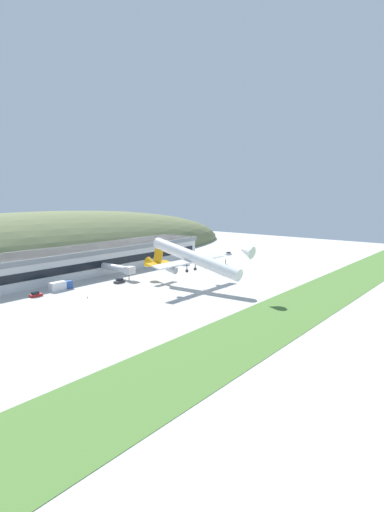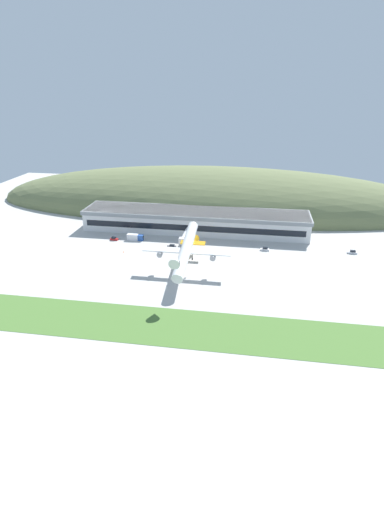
{
  "view_description": "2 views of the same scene",
  "coord_description": "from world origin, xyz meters",
  "px_view_note": "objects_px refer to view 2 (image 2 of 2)",
  "views": [
    {
      "loc": [
        -110.81,
        -89.78,
        33.26
      ],
      "look_at": [
        -2.52,
        -2.24,
        11.27
      ],
      "focal_mm": 28.0,
      "sensor_mm": 36.0,
      "label": 1
    },
    {
      "loc": [
        23.31,
        -148.2,
        71.43
      ],
      "look_at": [
        0.04,
        -5.02,
        8.84
      ],
      "focal_mm": 28.0,
      "sensor_mm": 36.0,
      "label": 2
    }
  ],
  "objects_px": {
    "service_car_2": "(114,239)",
    "traffic_cone_0": "(123,252)",
    "service_car_0": "(352,252)",
    "terminal_building": "(195,219)",
    "service_car_1": "(172,247)",
    "fuel_truck": "(135,237)",
    "cargo_airplane": "(186,250)",
    "service_car_3": "(265,249)",
    "jetway_0": "(185,236)"
  },
  "relations": [
    {
      "from": "service_car_2",
      "to": "traffic_cone_0",
      "type": "relative_size",
      "value": 6.96
    },
    {
      "from": "traffic_cone_0",
      "to": "service_car_2",
      "type": "bearing_deg",
      "value": 123.45
    },
    {
      "from": "service_car_0",
      "to": "traffic_cone_0",
      "type": "height_order",
      "value": "service_car_0"
    },
    {
      "from": "traffic_cone_0",
      "to": "service_car_0",
      "type": "bearing_deg",
      "value": 8.52
    },
    {
      "from": "terminal_building",
      "to": "traffic_cone_0",
      "type": "bearing_deg",
      "value": -128.8
    },
    {
      "from": "service_car_1",
      "to": "traffic_cone_0",
      "type": "relative_size",
      "value": 7.67
    },
    {
      "from": "service_car_2",
      "to": "terminal_building",
      "type": "bearing_deg",
      "value": 28.7
    },
    {
      "from": "terminal_building",
      "to": "service_car_1",
      "type": "relative_size",
      "value": 26.42
    },
    {
      "from": "terminal_building",
      "to": "fuel_truck",
      "type": "height_order",
      "value": "terminal_building"
    },
    {
      "from": "cargo_airplane",
      "to": "service_car_1",
      "type": "height_order",
      "value": "cargo_airplane"
    },
    {
      "from": "service_car_3",
      "to": "traffic_cone_0",
      "type": "distance_m",
      "value": 65.87
    },
    {
      "from": "cargo_airplane",
      "to": "service_car_3",
      "type": "height_order",
      "value": "cargo_airplane"
    },
    {
      "from": "service_car_0",
      "to": "jetway_0",
      "type": "bearing_deg",
      "value": -179.63
    },
    {
      "from": "cargo_airplane",
      "to": "service_car_3",
      "type": "bearing_deg",
      "value": 43.15
    },
    {
      "from": "fuel_truck",
      "to": "traffic_cone_0",
      "type": "distance_m",
      "value": 16.27
    },
    {
      "from": "fuel_truck",
      "to": "jetway_0",
      "type": "bearing_deg",
      "value": -2.47
    },
    {
      "from": "cargo_airplane",
      "to": "service_car_2",
      "type": "distance_m",
      "value": 53.61
    },
    {
      "from": "terminal_building",
      "to": "service_car_2",
      "type": "bearing_deg",
      "value": -151.3
    },
    {
      "from": "cargo_airplane",
      "to": "service_car_0",
      "type": "bearing_deg",
      "value": 24.62
    },
    {
      "from": "jetway_0",
      "to": "traffic_cone_0",
      "type": "bearing_deg",
      "value": -150.09
    },
    {
      "from": "traffic_cone_0",
      "to": "service_car_3",
      "type": "bearing_deg",
      "value": 11.19
    },
    {
      "from": "fuel_truck",
      "to": "service_car_3",
      "type": "bearing_deg",
      "value": -3.07
    },
    {
      "from": "service_car_3",
      "to": "fuel_truck",
      "type": "relative_size",
      "value": 0.5
    },
    {
      "from": "service_car_0",
      "to": "service_car_1",
      "type": "distance_m",
      "value": 83.5
    },
    {
      "from": "fuel_truck",
      "to": "terminal_building",
      "type": "bearing_deg",
      "value": 34.65
    },
    {
      "from": "service_car_0",
      "to": "service_car_3",
      "type": "distance_m",
      "value": 39.7
    },
    {
      "from": "service_car_2",
      "to": "service_car_3",
      "type": "distance_m",
      "value": 74.16
    },
    {
      "from": "fuel_truck",
      "to": "traffic_cone_0",
      "type": "height_order",
      "value": "fuel_truck"
    },
    {
      "from": "cargo_airplane",
      "to": "traffic_cone_0",
      "type": "relative_size",
      "value": 81.96
    },
    {
      "from": "service_car_2",
      "to": "service_car_3",
      "type": "height_order",
      "value": "service_car_2"
    },
    {
      "from": "jetway_0",
      "to": "service_car_0",
      "type": "distance_m",
      "value": 78.04
    },
    {
      "from": "terminal_building",
      "to": "traffic_cone_0",
      "type": "xyz_separation_m",
      "value": [
        -28.22,
        -35.11,
        -5.81
      ]
    },
    {
      "from": "service_car_1",
      "to": "service_car_3",
      "type": "bearing_deg",
      "value": 5.2
    },
    {
      "from": "terminal_building",
      "to": "service_car_2",
      "type": "height_order",
      "value": "terminal_building"
    },
    {
      "from": "terminal_building",
      "to": "fuel_truck",
      "type": "distance_m",
      "value": 33.57
    },
    {
      "from": "traffic_cone_0",
      "to": "cargo_airplane",
      "type": "bearing_deg",
      "value": -27.79
    },
    {
      "from": "cargo_airplane",
      "to": "fuel_truck",
      "type": "height_order",
      "value": "cargo_airplane"
    },
    {
      "from": "cargo_airplane",
      "to": "service_car_3",
      "type": "relative_size",
      "value": 11.6
    },
    {
      "from": "jetway_0",
      "to": "service_car_2",
      "type": "bearing_deg",
      "value": -178.92
    },
    {
      "from": "jetway_0",
      "to": "cargo_airplane",
      "type": "relative_size",
      "value": 0.36
    },
    {
      "from": "service_car_1",
      "to": "cargo_airplane",
      "type": "bearing_deg",
      "value": -65.9
    },
    {
      "from": "jetway_0",
      "to": "service_car_1",
      "type": "height_order",
      "value": "jetway_0"
    },
    {
      "from": "fuel_truck",
      "to": "cargo_airplane",
      "type": "bearing_deg",
      "value": -46.44
    },
    {
      "from": "terminal_building",
      "to": "fuel_truck",
      "type": "relative_size",
      "value": 14.3
    },
    {
      "from": "service_car_0",
      "to": "service_car_1",
      "type": "relative_size",
      "value": 0.99
    },
    {
      "from": "service_car_0",
      "to": "service_car_3",
      "type": "bearing_deg",
      "value": -175.92
    },
    {
      "from": "service_car_0",
      "to": "service_car_3",
      "type": "xyz_separation_m",
      "value": [
        -39.6,
        -2.83,
        0.03
      ]
    },
    {
      "from": "cargo_airplane",
      "to": "terminal_building",
      "type": "bearing_deg",
      "value": 94.82
    },
    {
      "from": "jetway_0",
      "to": "terminal_building",
      "type": "bearing_deg",
      "value": 84.37
    },
    {
      "from": "fuel_truck",
      "to": "traffic_cone_0",
      "type": "relative_size",
      "value": 14.18
    }
  ]
}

